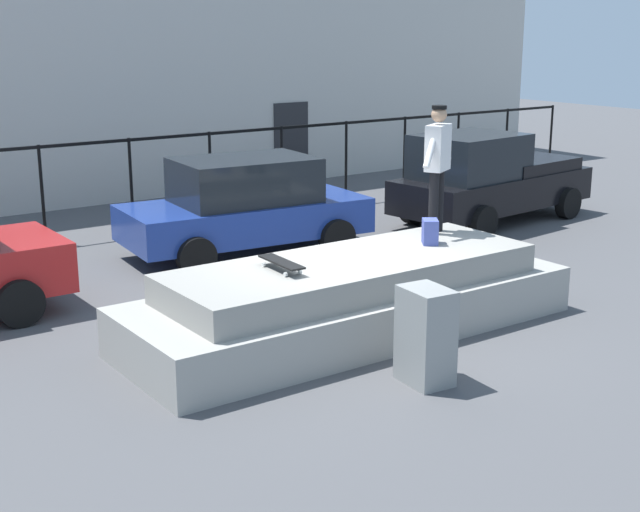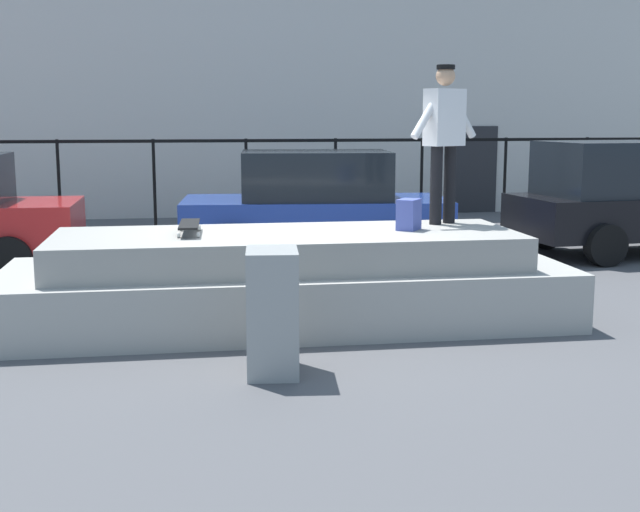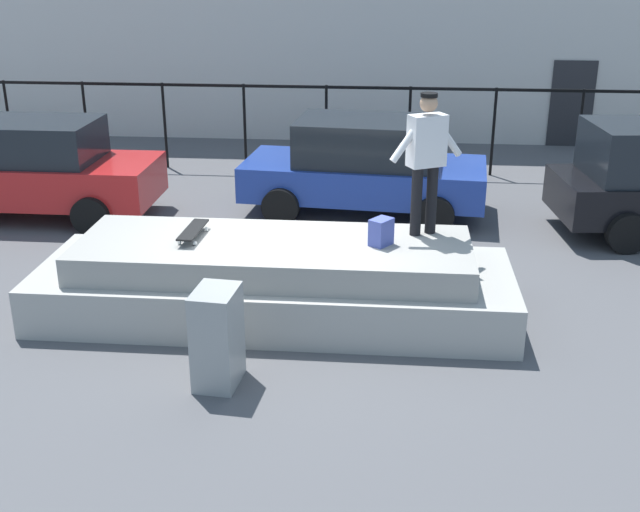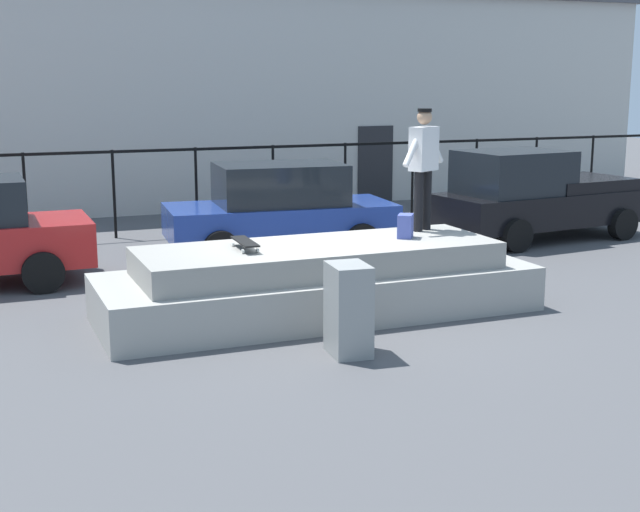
{
  "view_description": "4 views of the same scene",
  "coord_description": "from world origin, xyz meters",
  "px_view_note": "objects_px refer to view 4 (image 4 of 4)",
  "views": [
    {
      "loc": [
        -6.72,
        -8.84,
        3.88
      ],
      "look_at": [
        0.15,
        0.81,
        0.77
      ],
      "focal_mm": 49.64,
      "sensor_mm": 36.0,
      "label": 1
    },
    {
      "loc": [
        -1.14,
        -9.01,
        2.21
      ],
      "look_at": [
        0.39,
        0.47,
        0.61
      ],
      "focal_mm": 46.85,
      "sensor_mm": 36.0,
      "label": 2
    },
    {
      "loc": [
        1.36,
        -9.46,
        4.44
      ],
      "look_at": [
        0.43,
        0.72,
        0.45
      ],
      "focal_mm": 44.6,
      "sensor_mm": 36.0,
      "label": 3
    },
    {
      "loc": [
        -4.51,
        -11.1,
        3.22
      ],
      "look_at": [
        0.24,
        0.52,
        0.66
      ],
      "focal_mm": 49.01,
      "sensor_mm": 36.0,
      "label": 4
    }
  ],
  "objects_px": {
    "skateboard": "(245,242)",
    "car_blue_sedan_mid": "(280,208)",
    "car_black_pickup_far": "(536,195)",
    "utility_box": "(348,310)",
    "skateboarder": "(424,160)",
    "backpack": "(405,226)"
  },
  "relations": [
    {
      "from": "skateboard",
      "to": "backpack",
      "type": "height_order",
      "value": "backpack"
    },
    {
      "from": "skateboarder",
      "to": "backpack",
      "type": "distance_m",
      "value": 1.13
    },
    {
      "from": "car_blue_sedan_mid",
      "to": "car_black_pickup_far",
      "type": "bearing_deg",
      "value": -7.07
    },
    {
      "from": "backpack",
      "to": "utility_box",
      "type": "height_order",
      "value": "backpack"
    },
    {
      "from": "skateboarder",
      "to": "car_blue_sedan_mid",
      "type": "relative_size",
      "value": 0.42
    },
    {
      "from": "skateboard",
      "to": "utility_box",
      "type": "xyz_separation_m",
      "value": [
        0.68,
        -1.86,
        -0.54
      ]
    },
    {
      "from": "skateboard",
      "to": "utility_box",
      "type": "bearing_deg",
      "value": -69.77
    },
    {
      "from": "car_black_pickup_far",
      "to": "skateboard",
      "type": "bearing_deg",
      "value": -153.67
    },
    {
      "from": "skateboarder",
      "to": "car_blue_sedan_mid",
      "type": "bearing_deg",
      "value": 103.16
    },
    {
      "from": "skateboard",
      "to": "car_blue_sedan_mid",
      "type": "relative_size",
      "value": 0.19
    },
    {
      "from": "skateboard",
      "to": "skateboarder",
      "type": "bearing_deg",
      "value": 8.31
    },
    {
      "from": "skateboarder",
      "to": "car_black_pickup_far",
      "type": "height_order",
      "value": "skateboarder"
    },
    {
      "from": "car_blue_sedan_mid",
      "to": "utility_box",
      "type": "xyz_separation_m",
      "value": [
        -1.33,
        -6.11,
        -0.3
      ]
    },
    {
      "from": "backpack",
      "to": "car_black_pickup_far",
      "type": "height_order",
      "value": "car_black_pickup_far"
    },
    {
      "from": "backpack",
      "to": "car_black_pickup_far",
      "type": "xyz_separation_m",
      "value": [
        4.89,
        3.64,
        -0.25
      ]
    },
    {
      "from": "skateboard",
      "to": "car_black_pickup_far",
      "type": "relative_size",
      "value": 0.18
    },
    {
      "from": "car_blue_sedan_mid",
      "to": "car_black_pickup_far",
      "type": "height_order",
      "value": "car_black_pickup_far"
    },
    {
      "from": "car_blue_sedan_mid",
      "to": "utility_box",
      "type": "relative_size",
      "value": 3.98
    },
    {
      "from": "skateboarder",
      "to": "utility_box",
      "type": "bearing_deg",
      "value": -134.25
    },
    {
      "from": "car_black_pickup_far",
      "to": "utility_box",
      "type": "height_order",
      "value": "car_black_pickup_far"
    },
    {
      "from": "skateboarder",
      "to": "skateboard",
      "type": "distance_m",
      "value": 3.09
    },
    {
      "from": "skateboard",
      "to": "car_blue_sedan_mid",
      "type": "height_order",
      "value": "car_blue_sedan_mid"
    }
  ]
}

